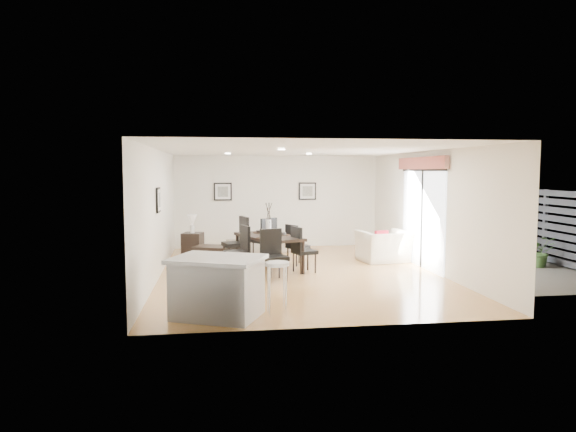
{
  "coord_description": "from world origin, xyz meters",
  "views": [
    {
      "loc": [
        -1.76,
        -11.07,
        2.24
      ],
      "look_at": [
        -0.18,
        0.4,
        1.23
      ],
      "focal_mm": 32.0,
      "sensor_mm": 36.0,
      "label": 1
    }
  ],
  "objects": [
    {
      "name": "wall_front",
      "position": [
        0.0,
        -4.0,
        1.35
      ],
      "size": [
        6.0,
        0.04,
        2.7
      ],
      "primitive_type": "cube",
      "color": "white",
      "rests_on": "ground"
    },
    {
      "name": "cushion",
      "position": [
        2.23,
        1.01,
        0.61
      ],
      "size": [
        0.37,
        0.22,
        0.35
      ],
      "primitive_type": "cube",
      "rotation": [
        0.0,
        0.0,
        3.49
      ],
      "color": "#A41524",
      "rests_on": "armchair"
    },
    {
      "name": "dining_table",
      "position": [
        -0.61,
        0.51,
        0.7
      ],
      "size": [
        1.54,
        2.09,
        0.78
      ],
      "rotation": [
        0.0,
        0.0,
        0.36
      ],
      "color": "black",
      "rests_on": "ground"
    },
    {
      "name": "dining_chair_foot",
      "position": [
        -0.56,
        1.69,
        0.6
      ],
      "size": [
        0.67,
        0.67,
        1.08
      ],
      "rotation": [
        0.0,
        0.0,
        3.71
      ],
      "color": "black",
      "rests_on": "ground"
    },
    {
      "name": "wall_right",
      "position": [
        3.0,
        0.0,
        1.35
      ],
      "size": [
        0.04,
        8.0,
        2.7
      ],
      "primitive_type": "cube",
      "color": "white",
      "rests_on": "ground"
    },
    {
      "name": "sliding_door",
      "position": [
        2.96,
        0.3,
        1.66
      ],
      "size": [
        0.12,
        2.7,
        2.57
      ],
      "color": "white",
      "rests_on": "wall_right"
    },
    {
      "name": "sofa",
      "position": [
        -0.53,
        2.96,
        0.27
      ],
      "size": [
        2.01,
        1.26,
        0.55
      ],
      "primitive_type": "imported",
      "rotation": [
        0.0,
        0.0,
        3.44
      ],
      "color": "gray",
      "rests_on": "ground"
    },
    {
      "name": "framed_print_back_left",
      "position": [
        -1.6,
        3.97,
        1.65
      ],
      "size": [
        0.52,
        0.04,
        0.52
      ],
      "color": "black",
      "rests_on": "wall_back"
    },
    {
      "name": "courtyard_plant_a",
      "position": [
        5.71,
        -0.1,
        0.37
      ],
      "size": [
        0.77,
        0.71,
        0.74
      ],
      "primitive_type": "imported",
      "rotation": [
        0.0,
        0.0,
        -0.23
      ],
      "color": "#3B5F28",
      "rests_on": "ground"
    },
    {
      "name": "table_lamp",
      "position": [
        -2.41,
        2.36,
        0.95
      ],
      "size": [
        0.25,
        0.25,
        0.47
      ],
      "color": "white",
      "rests_on": "side_table"
    },
    {
      "name": "wall_left",
      "position": [
        -3.0,
        0.0,
        1.35
      ],
      "size": [
        0.04,
        8.0,
        2.7
      ],
      "primitive_type": "cube",
      "color": "white",
      "rests_on": "ground"
    },
    {
      "name": "vase",
      "position": [
        -0.61,
        0.51,
        1.12
      ],
      "size": [
        0.82,
        1.34,
        0.76
      ],
      "color": "white",
      "rests_on": "dining_table"
    },
    {
      "name": "dining_chair_enear",
      "position": [
        0.06,
        0.02,
        0.57
      ],
      "size": [
        0.58,
        0.58,
        1.03
      ],
      "rotation": [
        0.0,
        0.0,
        1.88
      ],
      "color": "black",
      "rests_on": "ground"
    },
    {
      "name": "wall_back",
      "position": [
        0.0,
        4.0,
        1.35
      ],
      "size": [
        6.0,
        0.04,
        2.7
      ],
      "primitive_type": "cube",
      "color": "white",
      "rests_on": "ground"
    },
    {
      "name": "framed_print_left_wall",
      "position": [
        -2.97,
        -0.2,
        1.65
      ],
      "size": [
        0.04,
        0.52,
        0.52
      ],
      "rotation": [
        0.0,
        0.0,
        1.57
      ],
      "color": "black",
      "rests_on": "wall_left"
    },
    {
      "name": "courtyard",
      "position": [
        6.16,
        0.87,
        0.92
      ],
      "size": [
        6.0,
        6.0,
        2.0
      ],
      "color": "gray",
      "rests_on": "ground"
    },
    {
      "name": "side_table",
      "position": [
        -2.41,
        2.36,
        0.32
      ],
      "size": [
        0.59,
        0.59,
        0.65
      ],
      "primitive_type": "cube",
      "rotation": [
        0.0,
        0.0,
        -0.26
      ],
      "color": "black",
      "rests_on": "ground"
    },
    {
      "name": "courtyard_plant_b",
      "position": [
        5.67,
        0.64,
        0.34
      ],
      "size": [
        0.46,
        0.46,
        0.69
      ],
      "primitive_type": "imported",
      "rotation": [
        0.0,
        0.0,
        -0.22
      ],
      "color": "#3B5F28",
      "rests_on": "ground"
    },
    {
      "name": "coffee_table",
      "position": [
        -1.8,
        1.47,
        0.21
      ],
      "size": [
        1.2,
        0.97,
        0.42
      ],
      "primitive_type": "cube",
      "rotation": [
        0.0,
        0.0,
        -0.38
      ],
      "color": "black",
      "rests_on": "ground"
    },
    {
      "name": "bar_stool",
      "position": [
        -0.85,
        -3.23,
        0.71
      ],
      "size": [
        0.38,
        0.38,
        0.83
      ],
      "color": "white",
      "rests_on": "ground"
    },
    {
      "name": "kitchen_island",
      "position": [
        -1.77,
        -3.23,
        0.47
      ],
      "size": [
        1.63,
        1.47,
        0.93
      ],
      "rotation": [
        0.0,
        0.0,
        -0.41
      ],
      "color": "silver",
      "rests_on": "ground"
    },
    {
      "name": "dining_chair_wnear",
      "position": [
        -1.27,
        0.07,
        0.59
      ],
      "size": [
        0.6,
        0.6,
        1.06
      ],
      "rotation": [
        0.0,
        0.0,
        -1.26
      ],
      "color": "black",
      "rests_on": "ground"
    },
    {
      "name": "dining_chair_efar",
      "position": [
        0.07,
        0.94,
        0.54
      ],
      "size": [
        0.59,
        0.59,
        0.98
      ],
      "rotation": [
        0.0,
        0.0,
        2.07
      ],
      "color": "black",
      "rests_on": "ground"
    },
    {
      "name": "armchair",
      "position": [
        2.34,
        1.12,
        0.38
      ],
      "size": [
        1.32,
        1.2,
        0.77
      ],
      "primitive_type": "imported",
      "rotation": [
        0.0,
        0.0,
        3.29
      ],
      "color": "beige",
      "rests_on": "ground"
    },
    {
      "name": "framed_print_back_right",
      "position": [
        0.9,
        3.97,
        1.65
      ],
      "size": [
        0.52,
        0.04,
        0.52
      ],
      "color": "black",
      "rests_on": "wall_back"
    },
    {
      "name": "dining_chair_wfar",
      "position": [
        -1.26,
        1.01,
        0.66
      ],
      "size": [
        0.65,
        0.65,
        1.17
      ],
      "rotation": [
        0.0,
        0.0,
        -1.28
      ],
      "color": "black",
      "rests_on": "ground"
    },
    {
      "name": "dining_chair_head",
      "position": [
        -0.64,
        -0.65,
        0.59
      ],
      "size": [
        0.59,
        0.59,
        1.05
      ],
      "rotation": [
        0.0,
        0.0,
        0.3
      ],
      "color": "black",
      "rests_on": "ground"
    },
    {
      "name": "ceiling",
      "position": [
        0.0,
        0.0,
        2.7
      ],
      "size": [
        6.0,
        8.0,
        0.02
      ],
      "primitive_type": "cube",
      "color": "white",
      "rests_on": "wall_back"
    },
    {
      "name": "ground",
      "position": [
        0.0,
        0.0,
        0.0
      ],
      "size": [
        8.0,
        8.0,
        0.0
      ],
      "primitive_type": "plane",
      "color": "tan",
      "rests_on": "ground"
    }
  ]
}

